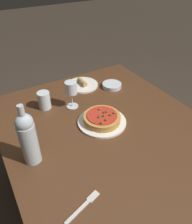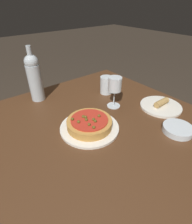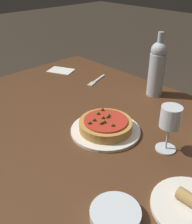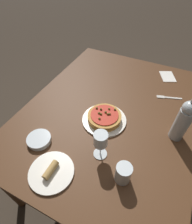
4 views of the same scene
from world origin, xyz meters
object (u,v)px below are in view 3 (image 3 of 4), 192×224
(wine_glass, at_px, (170,119))
(fork, at_px, (96,81))
(side_plate, at_px, (192,207))
(dining_table, at_px, (86,135))
(side_bowl, at_px, (115,214))
(dinner_plate, at_px, (105,130))
(wine_bottle, at_px, (157,68))
(pizza, at_px, (105,125))

(wine_glass, relative_size, fork, 1.00)
(wine_glass, relative_size, side_plate, 0.77)
(dining_table, height_order, side_bowl, side_bowl)
(dinner_plate, xyz_separation_m, wine_glass, (0.23, 0.08, 0.12))
(wine_bottle, bearing_deg, dinner_plate, -80.71)
(dining_table, bearing_deg, side_bowl, -32.84)
(fork, bearing_deg, dining_table, 23.25)
(pizza, bearing_deg, dinner_plate, 20.63)
(dinner_plate, bearing_deg, pizza, -159.37)
(side_bowl, bearing_deg, dinner_plate, 138.31)
(side_plate, bearing_deg, wine_bottle, 133.72)
(wine_bottle, height_order, fork, wine_bottle)
(dinner_plate, bearing_deg, dining_table, 179.41)
(pizza, xyz_separation_m, side_bowl, (0.30, -0.27, -0.02))
(wine_glass, height_order, side_plate, wine_glass)
(dining_table, distance_m, dinner_plate, 0.14)
(dinner_plate, xyz_separation_m, fork, (-0.39, 0.32, -0.00))
(wine_bottle, distance_m, side_bowl, 0.79)
(pizza, distance_m, side_plate, 0.44)
(wine_glass, bearing_deg, fork, 158.45)
(wine_glass, bearing_deg, pizza, -161.11)
(side_bowl, bearing_deg, dining_table, 147.16)
(side_bowl, bearing_deg, pizza, 138.34)
(dinner_plate, xyz_separation_m, pizza, (-0.00, -0.00, 0.03))
(dining_table, xyz_separation_m, pizza, (0.12, -0.00, 0.11))
(dining_table, bearing_deg, side_plate, -10.14)
(dining_table, height_order, dinner_plate, dinner_plate)
(side_bowl, bearing_deg, fork, 139.57)
(wine_glass, bearing_deg, side_plate, -41.22)
(dinner_plate, distance_m, side_plate, 0.44)
(dining_table, distance_m, pizza, 0.16)
(wine_bottle, bearing_deg, pizza, -80.74)
(dinner_plate, height_order, side_plate, side_plate)
(dining_table, distance_m, fork, 0.43)
(fork, bearing_deg, wine_glass, 51.05)
(wine_glass, distance_m, side_bowl, 0.37)
(fork, xyz_separation_m, side_plate, (0.82, -0.42, 0.01))
(wine_glass, bearing_deg, dinner_plate, -161.11)
(wine_bottle, relative_size, fork, 1.80)
(fork, distance_m, side_plate, 0.92)
(dining_table, relative_size, wine_bottle, 4.53)
(fork, bearing_deg, side_bowl, 32.16)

